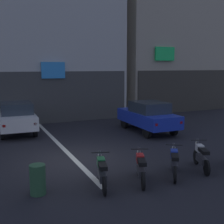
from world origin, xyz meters
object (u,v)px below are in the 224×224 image
object	(u,v)px
car_white_crossing_near	(16,117)
motorcycle_white_row_right_mid	(201,157)
trash_bin	(38,180)
motorcycle_red_row_left_mid	(141,168)
car_blue_parked_kerbside	(148,116)
motorcycle_green_row_leftmost	(102,172)
motorcycle_blue_row_centre	(174,162)

from	to	relation	value
car_white_crossing_near	motorcycle_white_row_right_mid	distance (m)	9.93
trash_bin	motorcycle_red_row_left_mid	bearing A→B (deg)	-6.90
car_blue_parked_kerbside	motorcycle_green_row_leftmost	distance (m)	7.80
car_white_crossing_near	motorcycle_green_row_leftmost	size ratio (longest dim) A/B	2.54
motorcycle_green_row_leftmost	trash_bin	xyz separation A→B (m)	(-1.82, 0.23, -0.03)
car_white_crossing_near	trash_bin	size ratio (longest dim) A/B	4.88
motorcycle_red_row_left_mid	motorcycle_white_row_right_mid	bearing A→B (deg)	3.53
car_white_crossing_near	trash_bin	world-z (taller)	car_white_crossing_near
car_blue_parked_kerbside	motorcycle_white_row_right_mid	world-z (taller)	car_blue_parked_kerbside
motorcycle_blue_row_centre	motorcycle_green_row_leftmost	bearing A→B (deg)	176.73
car_blue_parked_kerbside	motorcycle_red_row_left_mid	distance (m)	7.18
car_white_crossing_near	car_blue_parked_kerbside	xyz separation A→B (m)	(6.54, -2.55, 0.00)
car_blue_parked_kerbside	trash_bin	size ratio (longest dim) A/B	4.84
motorcycle_red_row_left_mid	motorcycle_blue_row_centre	size ratio (longest dim) A/B	1.09
motorcycle_green_row_leftmost	motorcycle_white_row_right_mid	size ratio (longest dim) A/B	1.04
motorcycle_blue_row_centre	car_white_crossing_near	bearing A→B (deg)	114.58
motorcycle_blue_row_centre	trash_bin	xyz separation A→B (m)	(-4.28, 0.37, -0.03)
trash_bin	car_white_crossing_near	bearing A→B (deg)	87.63
motorcycle_white_row_right_mid	trash_bin	xyz separation A→B (m)	(-5.51, 0.22, -0.03)
car_blue_parked_kerbside	motorcycle_blue_row_centre	xyz separation A→B (m)	(-2.60, -6.06, -0.43)
car_white_crossing_near	motorcycle_white_row_right_mid	bearing A→B (deg)	-58.59
car_white_crossing_near	motorcycle_green_row_leftmost	bearing A→B (deg)	-80.10
car_blue_parked_kerbside	trash_bin	world-z (taller)	car_blue_parked_kerbside
motorcycle_red_row_left_mid	motorcycle_blue_row_centre	bearing A→B (deg)	-0.05
car_white_crossing_near	motorcycle_blue_row_centre	xyz separation A→B (m)	(3.94, -8.62, -0.43)
motorcycle_blue_row_centre	motorcycle_red_row_left_mid	bearing A→B (deg)	179.95
motorcycle_green_row_leftmost	trash_bin	bearing A→B (deg)	172.81
motorcycle_white_row_right_mid	trash_bin	size ratio (longest dim) A/B	1.85
car_blue_parked_kerbside	motorcycle_blue_row_centre	size ratio (longest dim) A/B	2.84
car_blue_parked_kerbside	motorcycle_red_row_left_mid	bearing A→B (deg)	-122.31
car_white_crossing_near	trash_bin	xyz separation A→B (m)	(-0.34, -8.25, -0.46)
motorcycle_white_row_right_mid	trash_bin	bearing A→B (deg)	177.74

